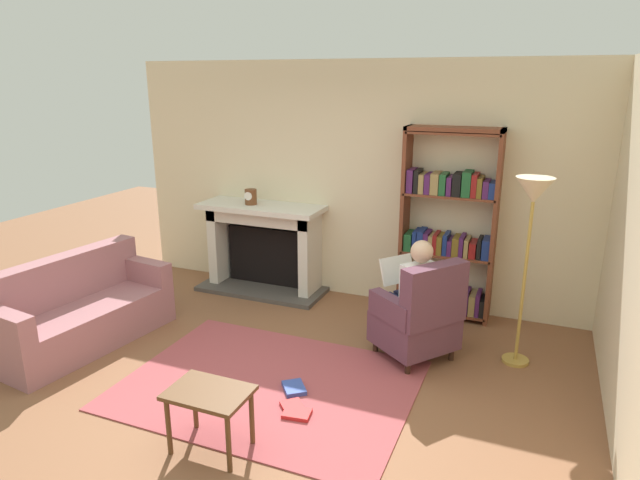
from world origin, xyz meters
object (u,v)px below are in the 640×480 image
(armchair_reading, at_px, (420,317))
(seated_reader, at_px, (412,292))
(fireplace, at_px, (265,244))
(mantel_clock, at_px, (251,197))
(bookshelf, at_px, (448,231))
(floor_lamp, at_px, (532,208))
(side_table, at_px, (209,400))
(sofa_floral, at_px, (80,312))

(armchair_reading, xyz_separation_m, seated_reader, (-0.09, 0.07, 0.20))
(seated_reader, bearing_deg, armchair_reading, 90.00)
(fireplace, height_order, mantel_clock, mantel_clock)
(bookshelf, bearing_deg, floor_lamp, -44.99)
(side_table, xyz_separation_m, floor_lamp, (1.89, 2.11, 1.06))
(sofa_floral, bearing_deg, mantel_clock, -17.29)
(bookshelf, xyz_separation_m, sofa_floral, (-3.15, -2.02, -0.63))
(seated_reader, height_order, floor_lamp, floor_lamp)
(armchair_reading, relative_size, seated_reader, 0.85)
(fireplace, distance_m, side_table, 3.09)
(armchair_reading, relative_size, side_table, 1.73)
(seated_reader, relative_size, floor_lamp, 0.67)
(mantel_clock, relative_size, side_table, 0.32)
(bookshelf, height_order, floor_lamp, bookshelf)
(fireplace, xyz_separation_m, floor_lamp, (2.98, -0.78, 0.88))
(bookshelf, relative_size, seated_reader, 1.78)
(bookshelf, xyz_separation_m, armchair_reading, (-0.03, -1.10, -0.52))
(mantel_clock, distance_m, bookshelf, 2.30)
(seated_reader, height_order, side_table, seated_reader)
(seated_reader, bearing_deg, sofa_floral, -34.62)
(fireplace, bearing_deg, bookshelf, 0.89)
(bookshelf, relative_size, side_table, 3.63)
(armchair_reading, distance_m, seated_reader, 0.23)
(mantel_clock, height_order, seated_reader, mantel_clock)
(armchair_reading, height_order, side_table, armchair_reading)
(side_table, bearing_deg, bookshelf, 69.80)
(seated_reader, distance_m, side_table, 2.13)
(sofa_floral, height_order, side_table, sofa_floral)
(side_table, bearing_deg, fireplace, 110.73)
(side_table, relative_size, floor_lamp, 0.33)
(side_table, distance_m, floor_lamp, 3.02)
(seated_reader, bearing_deg, side_table, 10.56)
(bookshelf, relative_size, floor_lamp, 1.19)
(seated_reader, xyz_separation_m, floor_lamp, (0.94, 0.22, 0.83))
(bookshelf, xyz_separation_m, floor_lamp, (0.81, -0.81, 0.50))
(side_table, bearing_deg, armchair_reading, 60.14)
(armchair_reading, xyz_separation_m, sofa_floral, (-3.12, -0.92, -0.10))
(fireplace, xyz_separation_m, seated_reader, (2.05, -1.00, 0.05))
(mantel_clock, bearing_deg, armchair_reading, -23.19)
(mantel_clock, distance_m, side_table, 3.13)
(seated_reader, distance_m, sofa_floral, 3.20)
(fireplace, relative_size, bookshelf, 0.75)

